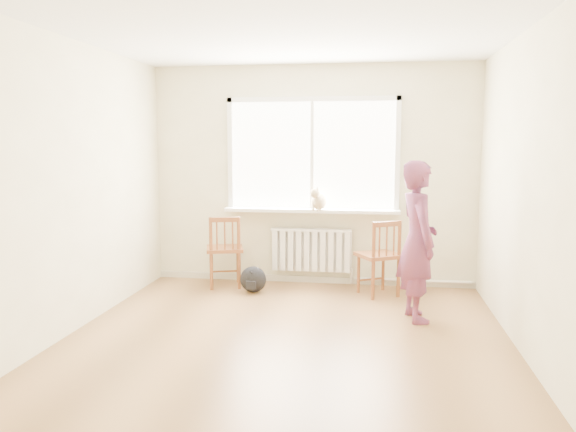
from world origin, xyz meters
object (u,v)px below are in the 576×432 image
at_px(cat, 318,200).
at_px(backpack, 253,279).
at_px(person, 418,241).
at_px(chair_left, 225,251).
at_px(chair_right, 381,258).

bearing_deg(cat, backpack, -135.65).
xyz_separation_m(person, cat, (-1.10, 1.13, 0.27)).
relative_size(cat, backpack, 1.37).
bearing_deg(chair_left, cat, 173.82).
bearing_deg(cat, person, -29.96).
xyz_separation_m(chair_right, backpack, (-1.48, -0.07, -0.29)).
bearing_deg(chair_left, backpack, 137.58).
height_order(chair_right, person, person).
relative_size(person, backpack, 5.10).
distance_m(person, backpack, 2.07).
xyz_separation_m(chair_left, chair_right, (1.87, -0.12, 0.00)).
bearing_deg(person, backpack, 54.00).
xyz_separation_m(person, backpack, (-1.82, 0.74, -0.64)).
distance_m(chair_left, person, 2.43).
xyz_separation_m(chair_left, cat, (1.12, 0.20, 0.62)).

